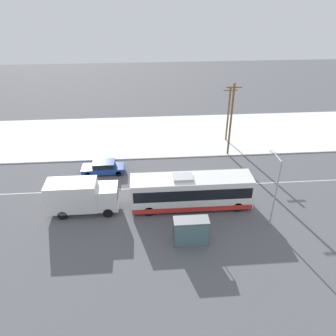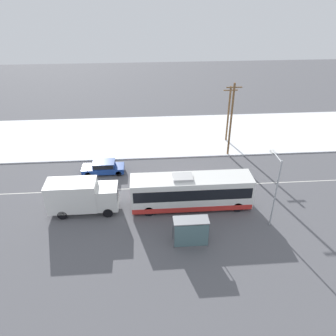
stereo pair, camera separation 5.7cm
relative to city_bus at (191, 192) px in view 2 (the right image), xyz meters
The scene contains 11 objects.
ground_plane 3.86m from the city_bus, 83.46° to the left, with size 120.00×120.00×0.00m, color #56565B.
snow_lot 16.85m from the city_bus, 88.65° to the left, with size 80.00×13.75×0.12m.
lane_marking_center 3.86m from the city_bus, 83.46° to the left, with size 60.00×0.12×0.00m.
city_bus is the anchor object (origin of this frame).
box_truck 10.19m from the city_bus, behind, with size 6.39×2.30×3.24m.
sedan_car 11.32m from the city_bus, 142.04° to the left, with size 4.63×1.80×1.43m.
pedestrian_at_stop 4.11m from the city_bus, 87.46° to the right, with size 0.59×0.26×1.64m.
bus_shelter 5.32m from the city_bus, 97.87° to the right, with size 2.86×1.20×2.40m.
streetlamp 7.62m from the city_bus, 23.08° to the right, with size 0.36×2.31×6.51m.
utility_pole_roadside 12.28m from the city_bus, 59.52° to the left, with size 1.80×0.24×8.99m.
utility_pole_snowlot 15.93m from the city_bus, 64.68° to the left, with size 1.80×0.24×7.46m.
Camera 2 is at (-4.51, -28.70, 18.96)m, focal length 35.00 mm.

